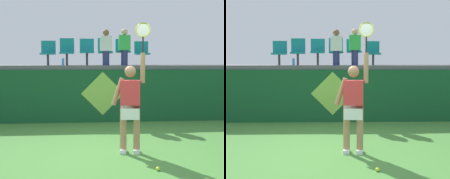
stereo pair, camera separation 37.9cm
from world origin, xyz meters
The scene contains 15 objects.
ground_plane centered at (0.00, 0.00, 0.00)m, with size 40.00×40.00×0.00m, color #478438.
court_back_wall centered at (0.00, 3.41, 0.77)m, with size 11.47×0.20×1.55m, color #144C28.
spectator_platform centered at (0.00, 4.79, 1.61)m, with size 11.47×2.87×0.12m, color #56565B.
tennis_player centered at (0.54, 0.18, 0.97)m, with size 0.75×0.31×2.53m.
tennis_ball centered at (0.85, -0.87, 0.03)m, with size 0.07×0.07×0.07m, color #D1E533.
water_bottle centered at (-0.98, 3.57, 1.77)m, with size 0.07×0.07×0.21m, color #338CE5.
stadium_chair_0 centered at (-1.46, 4.00, 2.08)m, with size 0.44×0.42×0.76m.
stadium_chair_1 centered at (-0.89, 4.01, 2.12)m, with size 0.44×0.42×0.83m.
stadium_chair_2 centered at (-0.28, 4.00, 2.13)m, with size 0.44×0.42×0.82m.
stadium_chair_3 centered at (0.29, 4.00, 2.14)m, with size 0.44×0.42×0.85m.
stadium_chair_4 centered at (0.84, 4.00, 2.14)m, with size 0.44×0.42×0.82m.
stadium_chair_5 centered at (1.44, 4.00, 2.08)m, with size 0.44×0.42×0.75m.
spectator_0 centered at (0.84, 3.59, 2.23)m, with size 0.34×0.20×1.09m.
spectator_1 centered at (0.29, 3.59, 2.22)m, with size 0.34×0.20×1.06m.
wall_signage_mount centered at (0.17, 3.30, 0.00)m, with size 1.27×0.01×1.49m.
Camera 1 is at (-0.33, -5.85, 1.81)m, focal length 50.67 mm.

